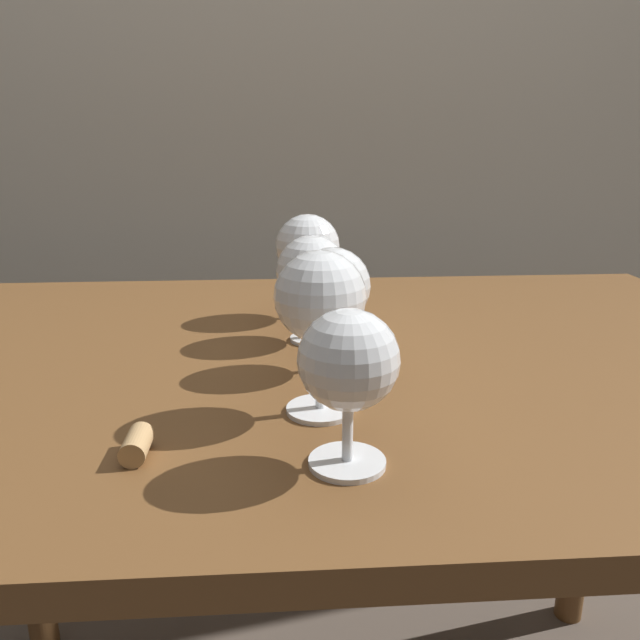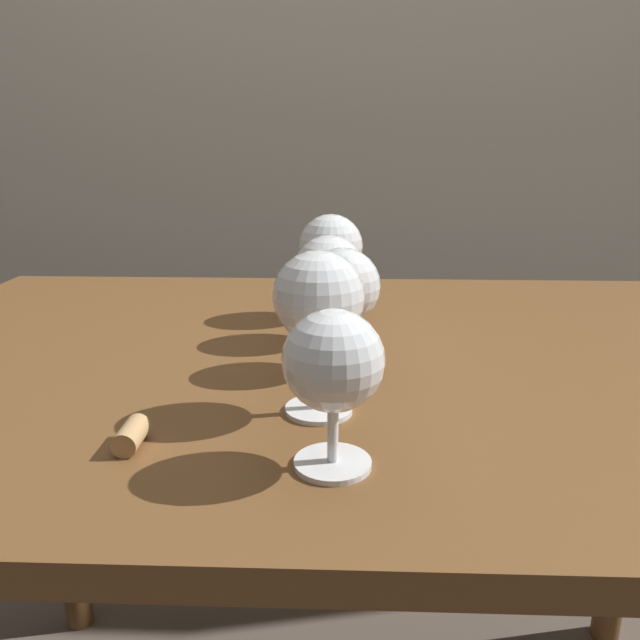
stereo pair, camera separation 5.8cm
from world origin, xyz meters
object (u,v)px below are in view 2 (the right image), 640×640
(wine_glass_chardonnay, at_px, (330,272))
(cork, at_px, (133,435))
(wine_glass_rose, at_px, (320,300))
(wine_glass_white, at_px, (340,287))
(wine_glass_amber, at_px, (335,365))
(wine_glass_pinot, at_px, (332,248))

(wine_glass_chardonnay, relative_size, cork, 3.29)
(wine_glass_rose, bearing_deg, wine_glass_white, 80.89)
(wine_glass_amber, distance_m, cork, 0.19)
(wine_glass_amber, distance_m, wine_glass_white, 0.22)
(wine_glass_amber, bearing_deg, wine_glass_white, 89.25)
(wine_glass_rose, relative_size, wine_glass_chardonnay, 1.15)
(wine_glass_white, bearing_deg, wine_glass_rose, -99.11)
(wine_glass_chardonnay, distance_m, cork, 0.35)
(cork, bearing_deg, wine_glass_rose, 25.87)
(wine_glass_rose, distance_m, cork, 0.20)
(wine_glass_white, relative_size, wine_glass_pinot, 0.94)
(wine_glass_pinot, bearing_deg, cork, -111.98)
(wine_glass_pinot, height_order, cork, wine_glass_pinot)
(wine_glass_white, distance_m, wine_glass_chardonnay, 0.11)
(wine_glass_rose, bearing_deg, wine_glass_chardonnay, 88.77)
(wine_glass_chardonnay, bearing_deg, wine_glass_rose, -91.23)
(wine_glass_white, bearing_deg, cork, -132.94)
(wine_glass_rose, distance_m, wine_glass_white, 0.12)
(wine_glass_amber, height_order, wine_glass_pinot, wine_glass_pinot)
(wine_glass_white, xyz_separation_m, cork, (-0.18, -0.19, -0.09))
(wine_glass_chardonnay, bearing_deg, wine_glass_white, -82.67)
(wine_glass_white, bearing_deg, wine_glass_pinot, 93.61)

